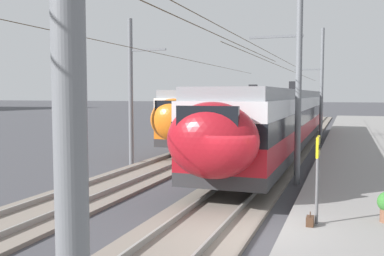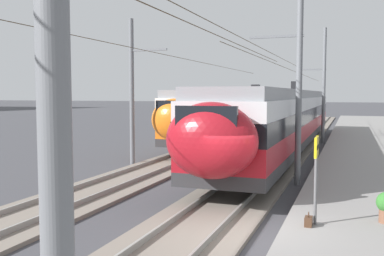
{
  "view_description": "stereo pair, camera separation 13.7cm",
  "coord_description": "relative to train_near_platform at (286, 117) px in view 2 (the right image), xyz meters",
  "views": [
    {
      "loc": [
        -10.58,
        -2.36,
        3.61
      ],
      "look_at": [
        4.57,
        3.02,
        2.37
      ],
      "focal_mm": 40.86,
      "sensor_mm": 36.0,
      "label": 1
    },
    {
      "loc": [
        -10.53,
        -2.49,
        3.61
      ],
      "look_at": [
        4.57,
        3.02,
        2.37
      ],
      "focal_mm": 40.86,
      "sensor_mm": 36.0,
      "label": 2
    }
  ],
  "objects": [
    {
      "name": "track_near",
      "position": [
        -16.83,
        -0.0,
        -2.16
      ],
      "size": [
        120.0,
        3.0,
        0.28
      ],
      "color": "slate",
      "rests_on": "ground"
    },
    {
      "name": "catenary_mast_west",
      "position": [
        -24.82,
        -1.7,
        1.48
      ],
      "size": [
        41.91,
        2.14,
        7.03
      ],
      "color": "slate",
      "rests_on": "ground"
    },
    {
      "name": "ground_plane",
      "position": [
        -16.83,
        -1.3,
        -2.23
      ],
      "size": [
        400.0,
        400.0,
        0.0
      ],
      "primitive_type": "plane",
      "color": "#424247"
    },
    {
      "name": "train_near_platform",
      "position": [
        0.0,
        0.0,
        0.0
      ],
      "size": [
        32.24,
        3.04,
        4.27
      ],
      "color": "#2D2D30",
      "rests_on": "track_near"
    },
    {
      "name": "platform_sign",
      "position": [
        -16.24,
        -3.01,
        -0.25
      ],
      "size": [
        0.7,
        0.08,
        2.2
      ],
      "color": "#59595B",
      "rests_on": "platform_slab"
    },
    {
      "name": "catenary_mast_mid",
      "position": [
        -9.77,
        -1.71,
        1.91
      ],
      "size": [
        41.91,
        2.14,
        7.95
      ],
      "color": "slate",
      "rests_on": "ground"
    },
    {
      "name": "catenary_mast_east",
      "position": [
        6.44,
        -1.72,
        2.11
      ],
      "size": [
        41.91,
        2.14,
        8.49
      ],
      "color": "slate",
      "rests_on": "ground"
    },
    {
      "name": "track_far",
      "position": [
        -16.83,
        4.94,
        -2.16
      ],
      "size": [
        120.0,
        3.0,
        0.28
      ],
      "color": "slate",
      "rests_on": "ground"
    },
    {
      "name": "train_far_track",
      "position": [
        9.2,
        4.94,
        -0.0
      ],
      "size": [
        32.05,
        2.89,
        4.27
      ],
      "color": "#2D2D30",
      "rests_on": "track_far"
    },
    {
      "name": "handbag_near_sign",
      "position": [
        -16.46,
        -2.87,
        -1.74
      ],
      "size": [
        0.32,
        0.18,
        0.36
      ],
      "color": "#472D1E",
      "rests_on": "platform_slab"
    },
    {
      "name": "catenary_mast_far_side",
      "position": [
        -7.47,
        6.61,
        1.66
      ],
      "size": [
        41.91,
        2.1,
        7.41
      ],
      "color": "slate",
      "rests_on": "ground"
    }
  ]
}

